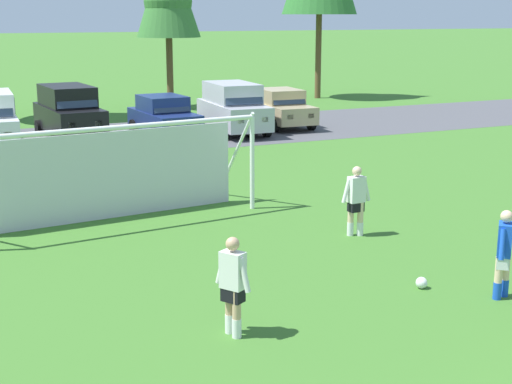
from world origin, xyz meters
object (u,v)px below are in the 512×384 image
object	(u,v)px
soccer_goal	(108,170)
player_striker_near	(504,254)
player_midfield_center	(356,201)
parked_car_slot_center_left	(164,116)
parked_car_slot_center_right	(281,108)
soccer_ball	(422,283)
player_defender_far	(233,287)
parked_car_slot_left	(69,111)
parked_car_slot_center	(233,108)

from	to	relation	value
soccer_goal	player_striker_near	size ratio (longest dim) A/B	4.62
soccer_goal	player_midfield_center	xyz separation A→B (m)	(4.87, -3.66, -0.47)
soccer_goal	parked_car_slot_center_left	xyz separation A→B (m)	(5.26, 11.86, -0.42)
player_striker_near	parked_car_slot_center_right	distance (m)	21.22
soccer_goal	parked_car_slot_center_right	xyz separation A→B (m)	(10.96, 12.33, -0.42)
soccer_ball	player_defender_far	bearing A→B (deg)	-173.83
parked_car_slot_left	parked_car_slot_center_left	xyz separation A→B (m)	(3.64, -1.42, -0.24)
parked_car_slot_center_left	parked_car_slot_center	size ratio (longest dim) A/B	0.91
parked_car_slot_left	parked_car_slot_center	xyz separation A→B (m)	(6.67, -1.72, 0.00)
player_midfield_center	player_defender_far	size ratio (longest dim) A/B	1.00
player_defender_far	parked_car_slot_center	size ratio (longest dim) A/B	0.35
soccer_ball	parked_car_slot_center	size ratio (longest dim) A/B	0.05
soccer_ball	parked_car_slot_center	distance (m)	19.14
player_striker_near	parked_car_slot_center	distance (m)	19.89
soccer_ball	player_striker_near	bearing A→B (deg)	-44.11
soccer_ball	player_defender_far	xyz separation A→B (m)	(-4.03, -0.44, 0.71)
soccer_ball	player_striker_near	size ratio (longest dim) A/B	0.13
player_striker_near	player_midfield_center	distance (m)	4.44
parked_car_slot_center_right	parked_car_slot_center	bearing A→B (deg)	-163.95
player_midfield_center	parked_car_slot_center	bearing A→B (deg)	77.37
soccer_ball	player_defender_far	size ratio (longest dim) A/B	0.13
player_striker_near	parked_car_slot_center_left	xyz separation A→B (m)	(0.08, 19.94, 0.05)
parked_car_slot_left	parked_car_slot_center	world-z (taller)	same
parked_car_slot_left	parked_car_slot_center_left	distance (m)	3.92
player_striker_near	player_defender_far	bearing A→B (deg)	173.81
player_midfield_center	parked_car_slot_center_right	world-z (taller)	parked_car_slot_center_right
soccer_goal	parked_car_slot_center_left	world-z (taller)	soccer_goal
parked_car_slot_left	parked_car_slot_center_right	world-z (taller)	parked_car_slot_left
soccer_goal	parked_car_slot_center	size ratio (longest dim) A/B	1.61
soccer_goal	parked_car_slot_center_right	world-z (taller)	soccer_goal
soccer_goal	parked_car_slot_left	distance (m)	13.37
player_striker_near	parked_car_slot_center	size ratio (longest dim) A/B	0.35
player_striker_near	parked_car_slot_center_left	distance (m)	19.94
player_striker_near	parked_car_slot_center_right	size ratio (longest dim) A/B	0.38
soccer_goal	player_defender_far	xyz separation A→B (m)	(0.14, -7.54, -0.47)
soccer_goal	parked_car_slot_center	xyz separation A→B (m)	(8.28, 11.56, -0.18)
parked_car_slot_center_left	parked_car_slot_center	world-z (taller)	parked_car_slot_center
player_midfield_center	parked_car_slot_center_left	size ratio (longest dim) A/B	0.38
player_midfield_center	parked_car_slot_left	size ratio (longest dim) A/B	0.35
player_defender_far	parked_car_slot_left	world-z (taller)	parked_car_slot_left
player_defender_far	parked_car_slot_center_left	xyz separation A→B (m)	(5.12, 19.40, 0.05)
player_defender_far	parked_car_slot_center_right	distance (m)	22.63
player_midfield_center	parked_car_slot_center_right	xyz separation A→B (m)	(6.09, 15.99, 0.05)
player_striker_near	soccer_ball	bearing A→B (deg)	135.89
soccer_ball	parked_car_slot_center	bearing A→B (deg)	77.56
soccer_ball	parked_car_slot_center_left	size ratio (longest dim) A/B	0.05
soccer_ball	parked_car_slot_center_left	xyz separation A→B (m)	(1.09, 18.96, 0.77)
player_striker_near	parked_car_slot_left	size ratio (longest dim) A/B	0.35
parked_car_slot_center_left	parked_car_slot_center_right	xyz separation A→B (m)	(5.70, 0.47, 0.00)
soccer_ball	player_midfield_center	world-z (taller)	player_midfield_center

